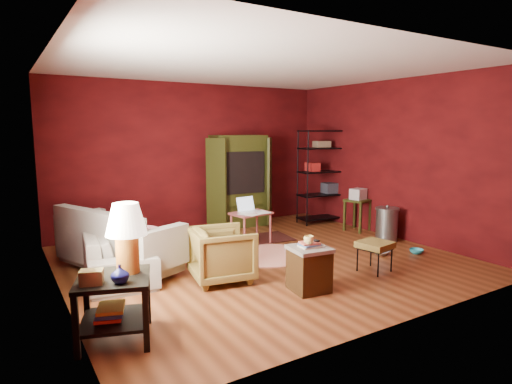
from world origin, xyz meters
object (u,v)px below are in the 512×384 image
side_table (120,258)px  wire_shelving (322,172)px  hamper (309,268)px  armchair (222,252)px  laptop_desk (251,216)px  sofa (115,242)px  tv_armoire (239,179)px

side_table → wire_shelving: (4.82, 2.88, 0.29)m
hamper → wire_shelving: size_ratio=0.32×
hamper → wire_shelving: bearing=47.9°
armchair → laptop_desk: (1.21, 1.32, 0.11)m
side_table → hamper: size_ratio=2.03×
sofa → laptop_desk: 2.30m
armchair → tv_armoire: size_ratio=0.42×
side_table → laptop_desk: size_ratio=1.59×
hamper → laptop_desk: bearing=77.5°
armchair → tv_armoire: (1.73, 2.64, 0.57)m
side_table → sofa: bearing=78.5°
sofa → wire_shelving: wire_shelving is taller
sofa → side_table: bearing=175.2°
armchair → wire_shelving: size_ratio=0.40×
hamper → tv_armoire: 3.71m
hamper → laptop_desk: 2.25m
side_table → armchair: bearing=30.1°
sofa → laptop_desk: bearing=-78.0°
side_table → wire_shelving: 5.63m
hamper → side_table: bearing=179.7°
tv_armoire → wire_shelving: 1.73m
sofa → laptop_desk: sofa is taller
armchair → tv_armoire: bearing=-22.8°
armchair → laptop_desk: 1.79m
hamper → laptop_desk: laptop_desk is taller
laptop_desk → wire_shelving: wire_shelving is taller
wire_shelving → hamper: bearing=-126.0°
side_table → hamper: (2.21, -0.01, -0.48)m
laptop_desk → wire_shelving: (2.13, 0.71, 0.56)m
wire_shelving → side_table: bearing=-143.1°
tv_armoire → wire_shelving: wire_shelving is taller
sofa → side_table: side_table is taller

